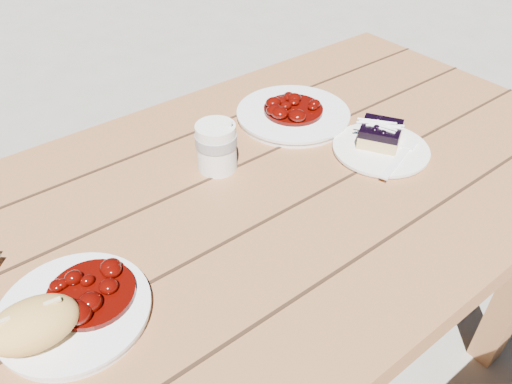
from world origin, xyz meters
TOP-DOWN VIEW (x-y plane):
  - picnic_table at (0.00, -0.00)m, footprint 2.00×1.55m
  - main_plate at (-0.13, -0.07)m, footprint 0.21×0.21m
  - goulash_stew at (-0.10, -0.06)m, footprint 0.13×0.13m
  - bread_roll at (-0.18, -0.09)m, footprint 0.13×0.09m
  - dessert_plate at (0.53, -0.06)m, footprint 0.19×0.19m
  - blueberry_cake at (0.54, -0.05)m, footprint 0.11×0.11m
  - fork_dessert at (0.51, -0.12)m, footprint 0.16×0.07m
  - coffee_cup at (0.24, 0.10)m, footprint 0.08×0.08m
  - second_plate at (0.48, 0.15)m, footprint 0.25×0.25m
  - second_stew at (0.48, 0.15)m, footprint 0.13×0.13m

SIDE VIEW (x-z plane):
  - picnic_table at x=0.00m, z-range 0.21..0.96m
  - dessert_plate at x=0.53m, z-range 0.75..0.76m
  - main_plate at x=-0.13m, z-range 0.75..0.77m
  - second_plate at x=0.48m, z-range 0.75..0.77m
  - fork_dessert at x=0.51m, z-range 0.76..0.76m
  - blueberry_cake at x=0.54m, z-range 0.76..0.81m
  - goulash_stew at x=-0.10m, z-range 0.77..0.81m
  - second_stew at x=0.48m, z-range 0.77..0.81m
  - bread_roll at x=-0.18m, z-range 0.77..0.83m
  - coffee_cup at x=0.24m, z-range 0.75..0.85m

